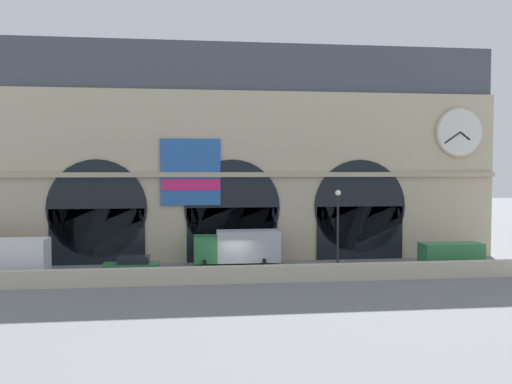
# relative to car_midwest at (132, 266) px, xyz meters

# --- Properties ---
(ground_plane) EXTENTS (200.00, 200.00, 0.00)m
(ground_plane) POSITION_rel_car_midwest_xyz_m (8.47, 0.40, -0.80)
(ground_plane) COLOR slate
(quay_parapet_wall) EXTENTS (90.00, 0.70, 1.29)m
(quay_parapet_wall) POSITION_rel_car_midwest_xyz_m (8.47, -3.83, -0.15)
(quay_parapet_wall) COLOR beige
(quay_parapet_wall) RESTS_ON ground
(station_building) EXTENTS (50.59, 6.09, 20.18)m
(station_building) POSITION_rel_car_midwest_xyz_m (8.50, 8.25, 9.02)
(station_building) COLOR #BCAD8C
(station_building) RESTS_ON ground
(car_midwest) EXTENTS (4.40, 2.22, 1.55)m
(car_midwest) POSITION_rel_car_midwest_xyz_m (0.00, 0.00, 0.00)
(car_midwest) COLOR #2D7A42
(car_midwest) RESTS_ON ground
(box_truck_center) EXTENTS (7.50, 2.91, 3.12)m
(box_truck_center) POSITION_rel_car_midwest_xyz_m (8.80, 3.08, 0.90)
(box_truck_center) COLOR #2D7A42
(box_truck_center) RESTS_ON ground
(van_east) EXTENTS (5.20, 2.48, 2.20)m
(van_east) POSITION_rel_car_midwest_xyz_m (26.79, -0.22, 0.44)
(van_east) COLOR #2D7A42
(van_east) RESTS_ON ground
(street_lamp_quayside) EXTENTS (0.44, 0.44, 6.90)m
(street_lamp_quayside) POSITION_rel_car_midwest_xyz_m (16.05, -3.03, 3.61)
(street_lamp_quayside) COLOR black
(street_lamp_quayside) RESTS_ON ground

